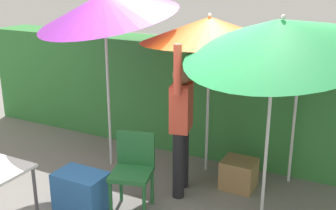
{
  "coord_description": "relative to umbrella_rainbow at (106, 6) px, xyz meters",
  "views": [
    {
      "loc": [
        2.19,
        -3.92,
        2.63
      ],
      "look_at": [
        0.0,
        0.3,
        1.1
      ],
      "focal_mm": 44.95,
      "sensor_mm": 36.0,
      "label": 1
    }
  ],
  "objects": [
    {
      "name": "umbrella_yellow",
      "position": [
        2.27,
        0.66,
        -0.47
      ],
      "size": [
        1.95,
        1.95,
        2.2
      ],
      "color": "silver",
      "rests_on": "ground_plane"
    },
    {
      "name": "hedge_row",
      "position": [
        1.01,
        1.13,
        -1.38
      ],
      "size": [
        8.0,
        0.7,
        1.64
      ],
      "primitive_type": "cube",
      "color": "#38843D",
      "rests_on": "ground_plane"
    },
    {
      "name": "umbrella_navy",
      "position": [
        2.26,
        -0.29,
        -0.19
      ],
      "size": [
        1.99,
        1.98,
        2.45
      ],
      "color": "silver",
      "rests_on": "ground_plane"
    },
    {
      "name": "crate_cardboard",
      "position": [
        1.79,
        0.19,
        -2.01
      ],
      "size": [
        0.41,
        0.37,
        0.37
      ],
      "primitive_type": "cube",
      "color": "#9E7A4C",
      "rests_on": "ground_plane"
    },
    {
      "name": "person_vendor",
      "position": [
        1.18,
        -0.23,
        -1.26
      ],
      "size": [
        0.3,
        0.56,
        1.88
      ],
      "color": "black",
      "rests_on": "ground_plane"
    },
    {
      "name": "umbrella_rainbow",
      "position": [
        0.0,
        0.0,
        0.0
      ],
      "size": [
        1.89,
        1.86,
        2.61
      ],
      "color": "silver",
      "rests_on": "ground_plane"
    },
    {
      "name": "ground_plane",
      "position": [
        1.01,
        -0.53,
        -2.2
      ],
      "size": [
        24.0,
        24.0,
        0.0
      ],
      "primitive_type": "plane",
      "color": "gray"
    },
    {
      "name": "umbrella_orange",
      "position": [
        1.24,
        0.45,
        -0.27
      ],
      "size": [
        1.78,
        1.78,
        2.13
      ],
      "color": "silver",
      "rests_on": "ground_plane"
    },
    {
      "name": "chair_plastic",
      "position": [
        0.87,
        -0.82,
        -1.69
      ],
      "size": [
        0.55,
        0.55,
        0.89
      ],
      "color": "#236633",
      "rests_on": "ground_plane"
    },
    {
      "name": "cooler_box",
      "position": [
        0.35,
        -1.11,
        -1.98
      ],
      "size": [
        0.58,
        0.38,
        0.44
      ],
      "primitive_type": "cube",
      "color": "#2D6BB7",
      "rests_on": "ground_plane"
    }
  ]
}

